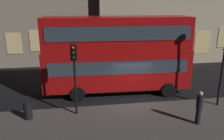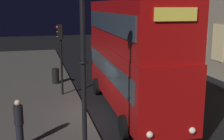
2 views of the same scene
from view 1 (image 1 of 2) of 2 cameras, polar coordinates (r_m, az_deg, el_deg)
The scene contains 6 objects.
ground_plane at distance 15.45m, azimuth 5.19°, elevation -7.47°, with size 80.00×80.00×0.00m, color black.
sidewalk_slab at distance 11.74m, azimuth 10.40°, elevation -15.68°, with size 44.00×7.08×0.12m, color #4C4944.
double_decker_bus at distance 15.78m, azimuth 1.25°, elevation 4.60°, with size 10.29×3.01×5.41m.
traffic_light_near_kerb at distance 12.42m, azimuth -9.50°, elevation 1.19°, with size 0.37×0.39×4.04m.
pedestrian at distance 12.72m, azimuth 21.12°, elevation -8.76°, with size 0.33×0.33×1.82m.
litter_bin at distance 13.40m, azimuth -20.46°, elevation -9.50°, with size 0.46×0.46×1.00m, color black.
Camera 1 is at (-3.49, -13.68, 6.26)m, focal length 36.25 mm.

